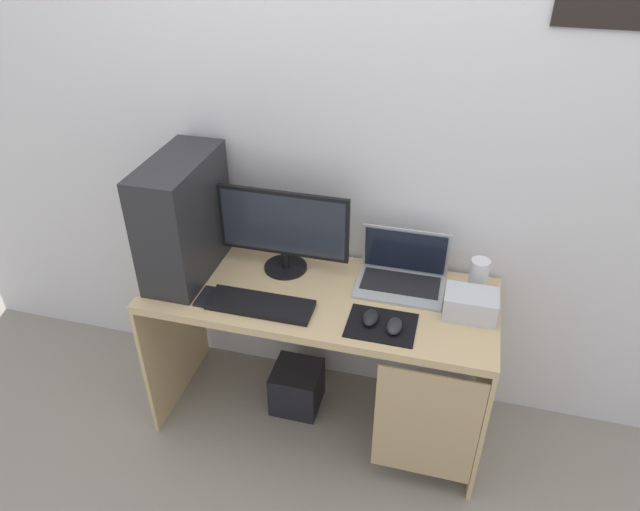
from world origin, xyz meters
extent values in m
plane|color=gray|center=(0.00, 0.00, 0.00)|extent=(8.00, 8.00, 0.00)
cube|color=silver|center=(0.00, 0.32, 1.30)|extent=(4.00, 0.04, 2.60)
cube|color=tan|center=(0.00, 0.00, 0.72)|extent=(1.43, 0.57, 0.03)
cube|color=tan|center=(-0.70, 0.00, 0.35)|extent=(0.02, 0.57, 0.70)
cube|color=tan|center=(0.70, 0.00, 0.35)|extent=(0.02, 0.57, 0.70)
cube|color=tan|center=(0.49, -0.28, 0.38)|extent=(0.40, 0.01, 0.56)
cube|color=#232326|center=(-0.58, 0.02, 0.99)|extent=(0.21, 0.48, 0.51)
cylinder|color=black|center=(-0.19, 0.13, 0.74)|extent=(0.18, 0.18, 0.01)
cylinder|color=black|center=(-0.19, 0.13, 0.78)|extent=(0.04, 0.04, 0.07)
cube|color=black|center=(-0.19, 0.12, 0.96)|extent=(0.55, 0.02, 0.29)
cube|color=#232833|center=(-0.19, 0.11, 0.96)|extent=(0.52, 0.00, 0.26)
cube|color=#9EA3A8|center=(0.31, 0.11, 0.74)|extent=(0.36, 0.23, 0.01)
cube|color=black|center=(0.31, 0.13, 0.75)|extent=(0.32, 0.15, 0.00)
cube|color=#9EA3A8|center=(0.31, 0.21, 0.85)|extent=(0.36, 0.03, 0.22)
cube|color=black|center=(0.31, 0.21, 0.85)|extent=(0.33, 0.03, 0.19)
cylinder|color=silver|center=(0.61, 0.17, 0.81)|extent=(0.08, 0.08, 0.15)
cube|color=#B7BCC6|center=(0.59, 0.01, 0.78)|extent=(0.20, 0.14, 0.10)
cube|color=black|center=(-0.20, -0.15, 0.74)|extent=(0.42, 0.14, 0.02)
cube|color=black|center=(0.28, -0.14, 0.74)|extent=(0.26, 0.20, 0.00)
ellipsoid|color=black|center=(0.23, -0.13, 0.75)|extent=(0.06, 0.10, 0.03)
ellipsoid|color=#232326|center=(0.33, -0.16, 0.75)|extent=(0.06, 0.10, 0.03)
cube|color=black|center=(-0.43, -0.15, 0.74)|extent=(0.07, 0.13, 0.01)
cube|color=black|center=(-0.13, 0.04, 0.11)|extent=(0.22, 0.22, 0.22)
camera|label=1|loc=(0.48, -1.84, 2.17)|focal=32.82mm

